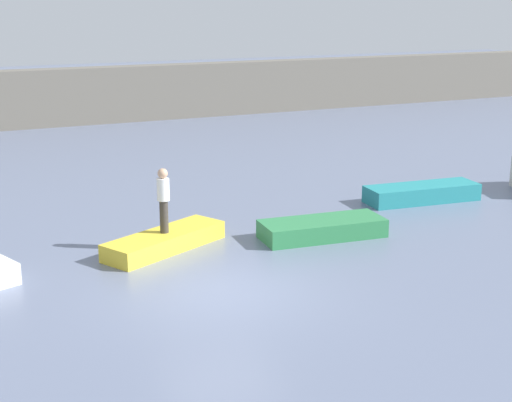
{
  "coord_description": "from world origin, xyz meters",
  "views": [
    {
      "loc": [
        -5.91,
        -14.72,
        6.33
      ],
      "look_at": [
        2.42,
        3.37,
        0.98
      ],
      "focal_mm": 53.64,
      "sensor_mm": 36.0,
      "label": 1
    }
  ],
  "objects_px": {
    "person_white_shirt": "(163,197)",
    "rowboat_green": "(322,228)",
    "rowboat_yellow": "(165,241)",
    "rowboat_teal": "(422,193)"
  },
  "relations": [
    {
      "from": "rowboat_green",
      "to": "person_white_shirt",
      "type": "bearing_deg",
      "value": 174.56
    },
    {
      "from": "rowboat_green",
      "to": "rowboat_teal",
      "type": "xyz_separation_m",
      "value": [
        4.75,
        1.97,
        0.02
      ]
    },
    {
      "from": "rowboat_yellow",
      "to": "person_white_shirt",
      "type": "xyz_separation_m",
      "value": [
        0.0,
        -0.0,
        1.18
      ]
    },
    {
      "from": "person_white_shirt",
      "to": "rowboat_green",
      "type": "bearing_deg",
      "value": -10.62
    },
    {
      "from": "rowboat_green",
      "to": "rowboat_yellow",
      "type": "bearing_deg",
      "value": 174.56
    },
    {
      "from": "rowboat_yellow",
      "to": "rowboat_teal",
      "type": "height_order",
      "value": "rowboat_teal"
    },
    {
      "from": "rowboat_green",
      "to": "person_white_shirt",
      "type": "distance_m",
      "value": 4.43
    },
    {
      "from": "rowboat_green",
      "to": "rowboat_teal",
      "type": "bearing_deg",
      "value": 27.68
    },
    {
      "from": "rowboat_green",
      "to": "rowboat_teal",
      "type": "distance_m",
      "value": 5.14
    },
    {
      "from": "rowboat_teal",
      "to": "rowboat_green",
      "type": "bearing_deg",
      "value": -152.1
    }
  ]
}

